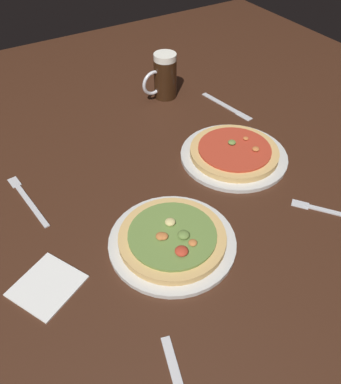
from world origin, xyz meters
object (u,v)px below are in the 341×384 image
(pizza_plate_far, at_px, (234,153))
(fork_left, at_px, (333,212))
(pizza_plate_near, at_px, (172,239))
(beer_mug_dark, at_px, (164,76))
(napkin_folded, at_px, (47,285))
(fork_spare, at_px, (27,199))
(knife_spare, at_px, (226,106))

(pizza_plate_far, distance_m, fork_left, 0.33)
(pizza_plate_near, relative_size, beer_mug_dark, 1.89)
(pizza_plate_far, xyz_separation_m, napkin_folded, (-0.63, -0.15, -0.01))
(fork_left, bearing_deg, napkin_folded, 166.63)
(beer_mug_dark, height_order, fork_spare, beer_mug_dark)
(beer_mug_dark, bearing_deg, knife_spare, -49.10)
(napkin_folded, relative_size, fork_spare, 0.57)
(beer_mug_dark, bearing_deg, pizza_plate_far, -90.78)
(pizza_plate_near, bearing_deg, napkin_folded, 172.37)
(beer_mug_dark, bearing_deg, fork_left, -84.40)
(fork_spare, bearing_deg, pizza_plate_far, -13.39)
(pizza_plate_far, relative_size, beer_mug_dark, 1.98)
(pizza_plate_near, height_order, knife_spare, pizza_plate_near)
(beer_mug_dark, xyz_separation_m, fork_spare, (-0.59, -0.28, -0.08))
(pizza_plate_far, height_order, knife_spare, pizza_plate_far)
(pizza_plate_far, distance_m, fork_spare, 0.60)
(napkin_folded, distance_m, fork_left, 0.73)
(beer_mug_dark, distance_m, fork_left, 0.75)
(fork_left, bearing_deg, beer_mug_dark, 95.60)
(pizza_plate_far, xyz_separation_m, knife_spare, (0.16, 0.25, -0.01))
(beer_mug_dark, xyz_separation_m, knife_spare, (0.15, -0.18, -0.08))
(pizza_plate_near, relative_size, fork_spare, 1.30)
(pizza_plate_far, bearing_deg, beer_mug_dark, 89.22)
(fork_left, distance_m, fork_spare, 0.81)
(knife_spare, bearing_deg, pizza_plate_far, -122.86)
(beer_mug_dark, bearing_deg, pizza_plate_near, -118.96)
(napkin_folded, relative_size, fork_left, 0.70)
(pizza_plate_far, relative_size, napkin_folded, 2.40)
(pizza_plate_near, height_order, beer_mug_dark, beer_mug_dark)
(pizza_plate_far, xyz_separation_m, fork_left, (0.08, -0.32, -0.01))
(fork_left, bearing_deg, knife_spare, 81.92)
(pizza_plate_near, xyz_separation_m, fork_left, (0.41, -0.13, -0.01))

